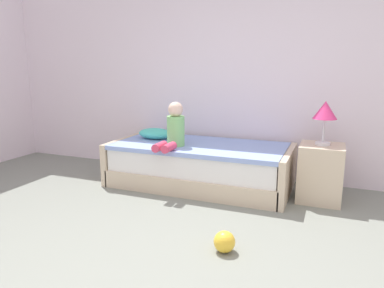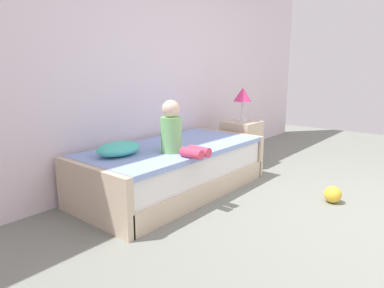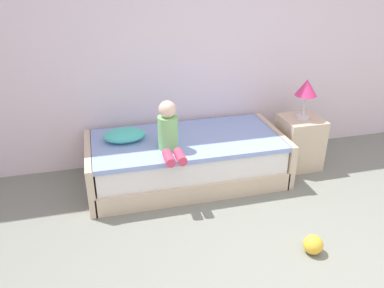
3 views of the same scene
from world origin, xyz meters
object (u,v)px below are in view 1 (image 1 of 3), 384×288
nightstand (320,173)px  toy_ball (224,242)px  bed (200,165)px  child_figure (174,129)px  table_lamp (325,112)px  pillow (155,133)px

nightstand → toy_ball: nightstand is taller
bed → child_figure: child_figure is taller
table_lamp → toy_ball: (-0.61, -1.42, -0.85)m
table_lamp → toy_ball: table_lamp is taller
nightstand → toy_ball: 1.56m
bed → toy_ball: bed is taller
pillow → toy_ball: 2.11m
bed → table_lamp: (1.35, -0.01, 0.69)m
table_lamp → child_figure: (-1.58, -0.22, -0.23)m
child_figure → pillow: 0.54m
bed → nightstand: 1.35m
nightstand → table_lamp: (0.00, 0.00, 0.64)m
table_lamp → toy_ball: 1.77m
nightstand → table_lamp: size_ratio=1.33×
nightstand → child_figure: (-1.58, -0.22, 0.40)m
nightstand → table_lamp: bearing=0.0°
bed → table_lamp: size_ratio=4.69×
bed → pillow: bearing=171.1°
table_lamp → nightstand: bearing=0.0°
child_figure → nightstand: bearing=7.9°
nightstand → table_lamp: table_lamp is taller
table_lamp → pillow: size_ratio=1.02×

